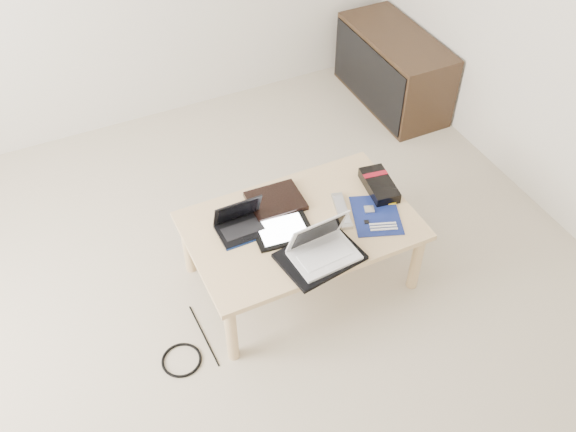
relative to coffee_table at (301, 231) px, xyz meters
name	(u,v)px	position (x,y,z in m)	size (l,w,h in m)	color
ground	(233,348)	(-0.49, -0.26, -0.35)	(4.00, 4.00, 0.00)	#BBAE97
room_shell	(199,29)	(-0.49, -0.26, 1.32)	(4.20, 4.20, 2.70)	beige
coffee_table	(301,231)	(0.00, 0.00, 0.00)	(1.10, 0.70, 0.40)	tan
media_cabinet	(392,69)	(1.28, 1.19, -0.10)	(0.41, 0.90, 0.50)	#352515
book	(276,201)	(-0.05, 0.19, 0.06)	(0.28, 0.23, 0.03)	black
netbook	(241,224)	(-0.28, 0.09, 0.08)	(0.24, 0.18, 0.17)	black
tablet	(282,230)	(-0.10, -0.01, 0.06)	(0.30, 0.24, 0.01)	black
remote	(342,211)	(0.22, -0.01, 0.06)	(0.12, 0.25, 0.02)	#ACADB1
neoprene_sleeve	(320,257)	(-0.02, -0.24, 0.06)	(0.36, 0.26, 0.02)	black
white_laptop	(322,247)	(-0.01, -0.23, 0.11)	(0.31, 0.23, 0.20)	white
motherboard	(376,215)	(0.36, -0.11, 0.05)	(0.31, 0.34, 0.01)	navy
gpu_box	(379,185)	(0.47, 0.05, 0.08)	(0.16, 0.27, 0.06)	black
cable_coil	(297,235)	(-0.05, -0.06, 0.05)	(0.10, 0.10, 0.01)	black
floor_cable_coil	(182,360)	(-0.73, -0.22, -0.34)	(0.19, 0.19, 0.01)	black
floor_cable_trail	(204,335)	(-0.59, -0.13, -0.35)	(0.01, 0.01, 0.39)	black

